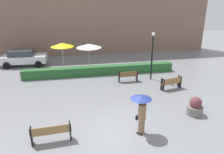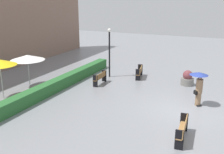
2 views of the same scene
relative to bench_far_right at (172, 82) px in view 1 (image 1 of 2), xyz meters
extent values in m
plane|color=gray|center=(-4.82, -4.28, -0.52)|extent=(60.00, 60.00, 0.00)
cube|color=#9E7242|center=(-0.01, 0.06, -0.09)|extent=(1.66, 0.63, 0.04)
cube|color=#9E7242|center=(0.02, -0.09, 0.15)|extent=(1.61, 0.40, 0.45)
cube|color=black|center=(-0.75, -0.13, -0.07)|extent=(0.14, 0.38, 0.89)
cube|color=black|center=(0.73, 0.21, -0.07)|extent=(0.14, 0.38, 0.89)
cube|color=#9E7242|center=(-8.19, -4.77, -0.05)|extent=(1.88, 0.39, 0.04)
cube|color=#9E7242|center=(-8.18, -4.92, 0.17)|extent=(1.86, 0.17, 0.40)
cube|color=black|center=(-9.05, -4.86, -0.07)|extent=(0.09, 0.36, 0.89)
cube|color=black|center=(-7.32, -4.73, -0.07)|extent=(0.09, 0.36, 0.89)
cube|color=brown|center=(-2.72, 2.10, -0.07)|extent=(1.58, 0.27, 0.04)
cube|color=brown|center=(-2.71, 1.96, 0.15)|extent=(1.57, 0.07, 0.39)
cube|color=black|center=(-3.44, 2.07, -0.09)|extent=(0.07, 0.34, 0.86)
cube|color=black|center=(-1.99, 2.10, -0.09)|extent=(0.07, 0.34, 0.86)
cylinder|color=#8C6B4C|center=(-3.85, -4.90, -0.13)|extent=(0.32, 0.32, 0.77)
cube|color=black|center=(-3.90, -4.94, -0.48)|extent=(0.41, 0.40, 0.08)
cylinder|color=#8C6B4C|center=(-3.85, -4.90, 0.67)|extent=(0.38, 0.38, 0.83)
sphere|color=tan|center=(-3.85, -4.90, 1.19)|extent=(0.21, 0.21, 0.21)
cube|color=black|center=(-4.00, -4.74, 0.30)|extent=(0.28, 0.25, 0.22)
cylinder|color=black|center=(-3.91, -4.82, 0.96)|extent=(0.02, 0.02, 0.90)
cone|color=navy|center=(-3.91, -4.82, 1.41)|extent=(1.03, 1.03, 0.16)
cylinder|color=slate|center=(-0.26, -3.68, -0.27)|extent=(0.91, 0.91, 0.49)
sphere|color=brown|center=(-0.26, -3.68, 0.23)|extent=(0.68, 0.68, 0.68)
cylinder|color=black|center=(-0.74, 2.26, 1.25)|extent=(0.12, 0.12, 3.54)
sphere|color=white|center=(-0.74, 2.26, 3.15)|extent=(0.28, 0.28, 0.28)
cylinder|color=silver|center=(-7.76, 6.22, 0.64)|extent=(0.06, 0.06, 2.30)
cone|color=yellow|center=(-7.76, 6.22, 1.79)|extent=(2.03, 2.03, 0.35)
cylinder|color=silver|center=(-5.38, 6.22, 0.54)|extent=(0.06, 0.06, 2.12)
cone|color=white|center=(-5.38, 6.22, 1.60)|extent=(2.31, 2.31, 0.35)
cube|color=#28602D|center=(-4.65, 4.12, -0.14)|extent=(12.91, 0.70, 0.76)
cube|color=#846656|center=(-4.82, 11.72, 3.88)|extent=(28.00, 1.20, 8.79)
cube|color=silver|center=(-11.51, 8.14, 0.15)|extent=(4.27, 1.94, 0.70)
cube|color=#333842|center=(-11.71, 8.15, 0.78)|extent=(2.27, 1.71, 0.55)
cylinder|color=black|center=(-10.05, 8.95, -0.20)|extent=(0.65, 0.25, 0.64)
cylinder|color=black|center=(-10.12, 7.20, -0.20)|extent=(0.65, 0.25, 0.64)
cylinder|color=black|center=(-12.90, 9.08, -0.20)|extent=(0.65, 0.25, 0.64)
cylinder|color=black|center=(-12.98, 7.33, -0.20)|extent=(0.65, 0.25, 0.64)
camera|label=1|loc=(-7.05, -13.97, 5.96)|focal=35.79mm
camera|label=2|loc=(-18.92, -6.42, 5.48)|focal=42.51mm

